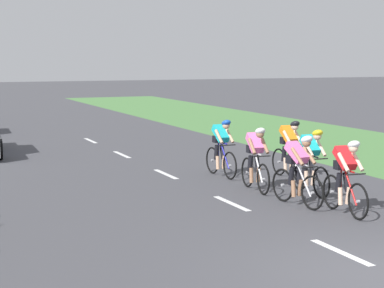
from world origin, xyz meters
name	(u,v)px	position (x,y,z in m)	size (l,w,h in m)	color
grass_verge	(329,140)	(8.39, 14.00, 0.00)	(7.00, 60.00, 0.01)	#4C7F42
lane_markings_centre	(195,187)	(0.00, 7.36, 0.00)	(0.14, 21.60, 0.01)	white
cyclist_lead	(346,176)	(1.63, 3.56, 0.79)	(0.44, 1.72, 1.56)	black
cyclist_second	(298,169)	(1.19, 4.61, 0.79)	(0.46, 1.72, 1.56)	black
cyclist_third	(311,161)	(2.09, 5.52, 0.79)	(0.43, 1.72, 1.56)	black
cyclist_fourth	(256,158)	(1.12, 6.38, 0.79)	(0.45, 1.72, 1.56)	black
cyclist_fifth	(289,148)	(2.71, 7.51, 0.79)	(0.42, 1.72, 1.56)	black
cyclist_sixth	(221,147)	(1.22, 8.45, 0.79)	(0.42, 1.72, 1.56)	black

